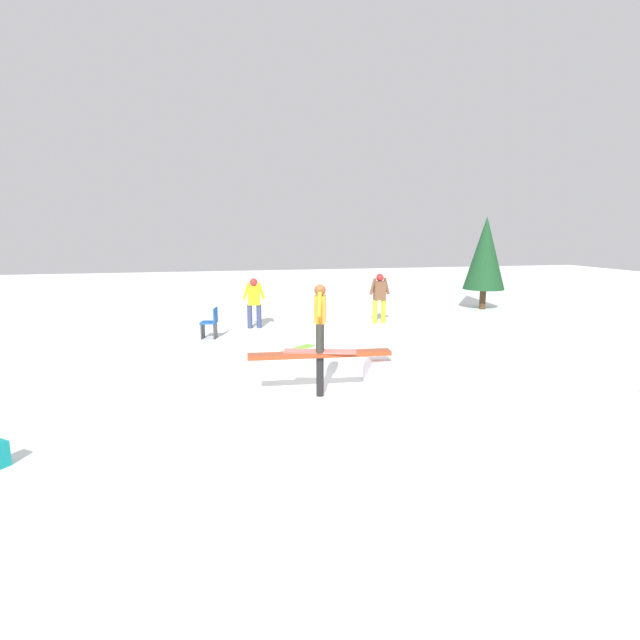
# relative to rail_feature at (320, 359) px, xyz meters

# --- Properties ---
(ground_plane) EXTENTS (60.00, 60.00, 0.00)m
(ground_plane) POSITION_rel_rail_feature_xyz_m (0.00, 0.00, -0.71)
(ground_plane) COLOR white
(rail_feature) EXTENTS (2.65, 0.49, 0.83)m
(rail_feature) POSITION_rel_rail_feature_xyz_m (0.00, 0.00, 0.00)
(rail_feature) COLOR black
(rail_feature) RESTS_ON ground
(snow_kicker_ramp) EXTENTS (1.92, 1.64, 0.61)m
(snow_kicker_ramp) POSITION_rel_rail_feature_xyz_m (-1.89, 0.15, -0.41)
(snow_kicker_ramp) COLOR white
(snow_kicker_ramp) RESTS_ON ground
(main_rider_on_rail) EXTENTS (1.35, 0.70, 1.25)m
(main_rider_on_rail) POSITION_rel_rail_feature_xyz_m (0.00, 0.00, 0.73)
(main_rider_on_rail) COLOR #EC6A61
(main_rider_on_rail) RESTS_ON rail_feature
(bystander_brown) EXTENTS (0.70, 0.24, 1.64)m
(bystander_brown) POSITION_rel_rail_feature_xyz_m (-3.59, -6.77, 0.21)
(bystander_brown) COLOR yellow
(bystander_brown) RESTS_ON ground
(bystander_yellow) EXTENTS (0.71, 0.24, 1.57)m
(bystander_yellow) POSITION_rel_rail_feature_xyz_m (0.52, -6.86, 0.17)
(bystander_yellow) COLOR #38426B
(bystander_yellow) RESTS_ON ground
(loose_snowboard_lime) EXTENTS (1.27, 1.12, 0.02)m
(loose_snowboard_lime) POSITION_rel_rail_feature_xyz_m (-0.17, -3.63, -0.70)
(loose_snowboard_lime) COLOR #7FD436
(loose_snowboard_lime) RESTS_ON ground
(folding_chair) EXTENTS (0.53, 0.53, 0.88)m
(folding_chair) POSITION_rel_rail_feature_xyz_m (1.89, -5.61, -0.30)
(folding_chair) COLOR #3F3F44
(folding_chair) RESTS_ON ground
(pine_tree_near) EXTENTS (1.57, 1.57, 3.57)m
(pine_tree_near) POSITION_rel_rail_feature_xyz_m (-8.57, -8.73, 1.46)
(pine_tree_near) COLOR #4C331E
(pine_tree_near) RESTS_ON ground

